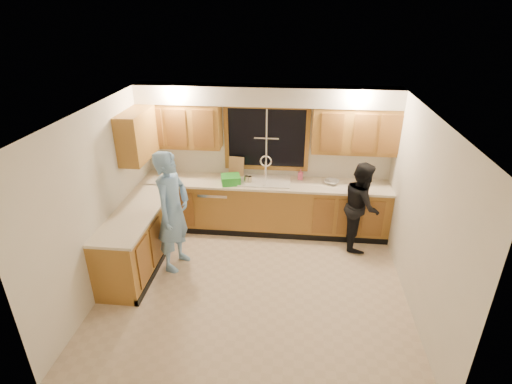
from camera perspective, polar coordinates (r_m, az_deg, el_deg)
floor at (r=5.87m, az=-0.20°, el=-13.21°), size 4.20×4.20×0.00m
ceiling at (r=4.73m, az=-0.24°, el=11.15°), size 4.20×4.20×0.00m
wall_back at (r=6.91m, az=1.49°, el=4.97°), size 4.20×0.00×4.20m
wall_left at (r=5.78m, az=-21.41°, el=-1.19°), size 0.00×3.80×3.80m
wall_right at (r=5.40m, az=22.56°, el=-3.27°), size 0.00×3.80×3.80m
base_cabinets_back at (r=6.97m, az=1.21°, el=-2.14°), size 4.20×0.60×0.88m
base_cabinets_left at (r=6.31m, az=-16.44°, el=-6.50°), size 0.60×1.90×0.88m
countertop_back at (r=6.76m, az=1.24°, el=1.26°), size 4.20×0.63×0.04m
countertop_left at (r=6.08m, az=-16.83°, el=-2.83°), size 0.63×1.90×0.04m
upper_cabinets_left at (r=6.83m, az=-10.73°, el=9.36°), size 1.35×0.33×0.75m
upper_cabinets_right at (r=6.62m, az=13.95°, el=8.54°), size 1.35×0.33×0.75m
upper_cabinets_return at (r=6.45m, az=-16.62°, el=7.77°), size 0.33×0.90×0.75m
soffit at (r=6.44m, az=1.47°, el=13.63°), size 4.20×0.35×0.30m
window_frame at (r=6.79m, az=1.51°, el=7.71°), size 1.44×0.03×1.14m
sink at (r=6.79m, az=1.25°, el=1.05°), size 0.86×0.52×0.57m
dishwasher at (r=7.09m, az=-5.66°, el=-2.05°), size 0.60×0.56×0.82m
stove at (r=5.87m, az=-18.45°, el=-9.31°), size 0.58×0.75×0.90m
man at (r=5.92m, az=-11.80°, el=-2.75°), size 0.59×0.76×1.85m
woman at (r=6.60m, az=14.80°, el=-1.89°), size 0.56×0.72×1.46m
knife_block at (r=7.20m, az=-12.00°, el=3.29°), size 0.14×0.14×0.20m
cutting_board at (r=6.91m, az=-2.83°, el=3.60°), size 0.28×0.12×0.35m
dish_crate at (r=6.68m, az=-3.62°, el=1.79°), size 0.37×0.35×0.14m
soap_bottle at (r=6.86m, az=6.38°, el=2.51°), size 0.09×0.09×0.18m
bowl at (r=6.80m, az=10.77°, el=1.41°), size 0.31×0.31×0.06m
can_left at (r=6.68m, az=-0.90°, el=1.74°), size 0.09×0.09×0.13m
can_right at (r=6.68m, az=-1.39°, el=1.76°), size 0.09×0.09×0.13m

